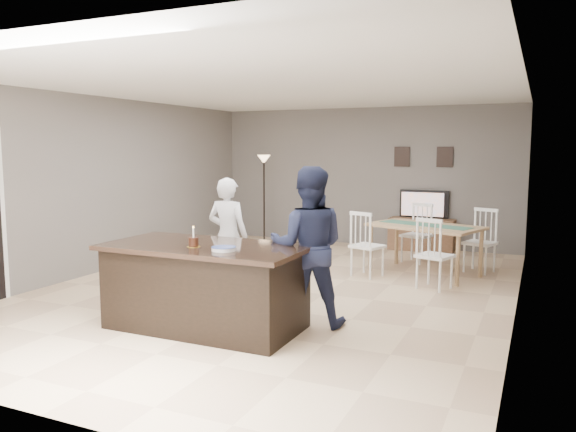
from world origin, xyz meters
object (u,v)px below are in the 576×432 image
at_px(tv_console, 421,234).
at_px(floor_lamp, 264,175).
at_px(plate_stack, 224,249).
at_px(dining_table, 425,233).
at_px(kitchen_island, 206,286).
at_px(man, 308,246).
at_px(television, 423,204).
at_px(woman, 228,236).
at_px(birthday_cake, 194,242).

bearing_deg(tv_console, floor_lamp, -171.73).
relative_size(plate_stack, dining_table, 0.11).
bearing_deg(plate_stack, dining_table, 71.37).
distance_m(kitchen_island, man, 1.17).
distance_m(tv_console, television, 0.57).
height_order(tv_console, plate_stack, plate_stack).
bearing_deg(plate_stack, television, 81.84).
height_order(man, dining_table, man).
bearing_deg(woman, television, -113.93).
relative_size(tv_console, woman, 0.78).
distance_m(tv_console, woman, 4.58).
bearing_deg(kitchen_island, birthday_cake, -103.55).
relative_size(birthday_cake, plate_stack, 0.86).
height_order(woman, man, man).
relative_size(television, birthday_cake, 4.26).
bearing_deg(floor_lamp, man, -58.20).
xyz_separation_m(birthday_cake, plate_stack, (0.40, -0.06, -0.03)).
bearing_deg(kitchen_island, tv_console, 77.84).
height_order(tv_console, woman, woman).
relative_size(kitchen_island, dining_table, 0.97).
bearing_deg(woman, kitchen_island, 108.75).
distance_m(man, birthday_cake, 1.22).
bearing_deg(floor_lamp, plate_stack, -67.22).
relative_size(woman, dining_table, 0.69).
bearing_deg(man, television, -110.73).
distance_m(birthday_cake, dining_table, 4.08).
distance_m(television, floor_lamp, 3.17).
relative_size(dining_table, floor_lamp, 1.25).
xyz_separation_m(plate_stack, dining_table, (1.27, 3.77, -0.29)).
distance_m(kitchen_island, floor_lamp, 5.53).
relative_size(woman, plate_stack, 6.18).
xyz_separation_m(tv_console, floor_lamp, (-3.08, -0.45, 1.08)).
bearing_deg(man, woman, -46.55).
height_order(birthday_cake, plate_stack, birthday_cake).
distance_m(television, plate_stack, 5.92).
bearing_deg(floor_lamp, television, 9.54).
bearing_deg(man, plate_stack, 34.58).
xyz_separation_m(tv_console, television, (0.00, 0.07, 0.56)).
bearing_deg(plate_stack, floor_lamp, 112.78).
bearing_deg(woman, dining_table, -136.37).
height_order(kitchen_island, woman, woman).
xyz_separation_m(man, dining_table, (0.68, 3.00, -0.23)).
relative_size(woman, birthday_cake, 7.15).
bearing_deg(tv_console, plate_stack, -98.26).
height_order(kitchen_island, birthday_cake, birthday_cake).
xyz_separation_m(tv_console, woman, (-1.72, -4.22, 0.47)).
distance_m(television, dining_table, 2.14).
xyz_separation_m(woman, dining_table, (2.15, 2.20, -0.14)).
distance_m(plate_stack, floor_lamp, 5.81).
height_order(television, dining_table, television).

